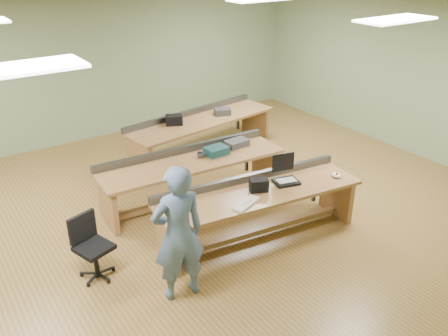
{
  "coord_description": "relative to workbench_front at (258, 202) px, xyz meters",
  "views": [
    {
      "loc": [
        -3.24,
        -5.74,
        3.93
      ],
      "look_at": [
        0.26,
        -0.6,
        0.96
      ],
      "focal_mm": 38.0,
      "sensor_mm": 36.0,
      "label": 1
    }
  ],
  "objects": [
    {
      "name": "mug",
      "position": [
        -0.08,
        1.44,
        0.23
      ],
      "size": [
        0.14,
        0.14,
        0.09
      ],
      "primitive_type": "imported",
      "rotation": [
        0.0,
        0.0,
        0.32
      ],
      "color": "#363639",
      "rests_on": "workbench_mid"
    },
    {
      "name": "laptop_screen",
      "position": [
        0.52,
        0.1,
        0.46
      ],
      "size": [
        0.34,
        0.1,
        0.27
      ],
      "primitive_type": "cube",
      "rotation": [
        0.0,
        0.0,
        -0.26
      ],
      "color": "black",
      "rests_on": "laptop_base"
    },
    {
      "name": "task_chair",
      "position": [
        -2.31,
        0.45,
        -0.24
      ],
      "size": [
        0.58,
        0.58,
        0.86
      ],
      "rotation": [
        0.0,
        0.0,
        0.3
      ],
      "color": "black",
      "rests_on": "floor"
    },
    {
      "name": "ceiling",
      "position": [
        -0.49,
        1.13,
        2.44
      ],
      "size": [
        10.0,
        10.0,
        0.0
      ],
      "primitive_type": "plane",
      "color": "silver",
      "rests_on": "wall_back"
    },
    {
      "name": "fluor_panels",
      "position": [
        -0.49,
        1.13,
        2.41
      ],
      "size": [
        6.2,
        3.5,
        0.03
      ],
      "color": "white",
      "rests_on": "ceiling"
    },
    {
      "name": "workbench_front",
      "position": [
        0.0,
        0.0,
        0.0
      ],
      "size": [
        3.1,
        1.18,
        0.86
      ],
      "rotation": [
        0.0,
        0.0,
        -0.12
      ],
      "color": "#A36D45",
      "rests_on": "floor"
    },
    {
      "name": "workbench_back",
      "position": [
        0.91,
        3.01,
        0.0
      ],
      "size": [
        3.29,
        1.29,
        0.86
      ],
      "rotation": [
        0.0,
        0.0,
        0.14
      ],
      "color": "#A36D45",
      "rests_on": "floor"
    },
    {
      "name": "trackball_mouse",
      "position": [
        1.23,
        -0.32,
        0.22
      ],
      "size": [
        0.14,
        0.16,
        0.06
      ],
      "primitive_type": "ellipsoid",
      "rotation": [
        0.0,
        0.0,
        0.08
      ],
      "color": "white",
      "rests_on": "workbench_front"
    },
    {
      "name": "parts_bin_teal",
      "position": [
        0.21,
        1.4,
        0.25
      ],
      "size": [
        0.38,
        0.3,
        0.13
      ],
      "primitive_type": "cube",
      "rotation": [
        0.0,
        0.0,
        0.06
      ],
      "color": "#133A40",
      "rests_on": "workbench_mid"
    },
    {
      "name": "keyboard",
      "position": [
        -0.37,
        -0.21,
        0.2
      ],
      "size": [
        0.49,
        0.31,
        0.03
      ],
      "primitive_type": "cube",
      "rotation": [
        0.0,
        0.0,
        0.36
      ],
      "color": "silver",
      "rests_on": "workbench_front"
    },
    {
      "name": "person",
      "position": [
        -1.57,
        -0.49,
        0.31
      ],
      "size": [
        0.69,
        0.5,
        1.75
      ],
      "primitive_type": "imported",
      "rotation": [
        0.0,
        0.0,
        3.01
      ],
      "color": "slate",
      "rests_on": "floor"
    },
    {
      "name": "tray_back",
      "position": [
        1.41,
        3.0,
        0.25
      ],
      "size": [
        0.37,
        0.32,
        0.13
      ],
      "primitive_type": "cube",
      "rotation": [
        0.0,
        0.0,
        -0.34
      ],
      "color": "#363639",
      "rests_on": "workbench_back"
    },
    {
      "name": "floor",
      "position": [
        -0.49,
        1.13,
        -0.56
      ],
      "size": [
        10.0,
        10.0,
        0.0
      ],
      "primitive_type": "plane",
      "color": "olive",
      "rests_on": "ground"
    },
    {
      "name": "camera_bag",
      "position": [
        0.0,
        0.0,
        0.28
      ],
      "size": [
        0.3,
        0.26,
        0.18
      ],
      "primitive_type": "cube",
      "rotation": [
        0.0,
        0.0,
        -0.42
      ],
      "color": "black",
      "rests_on": "workbench_front"
    },
    {
      "name": "storage_box_back",
      "position": [
        0.33,
        3.05,
        0.28
      ],
      "size": [
        0.38,
        0.34,
        0.18
      ],
      "primitive_type": "cube",
      "rotation": [
        0.0,
        0.0,
        -0.44
      ],
      "color": "black",
      "rests_on": "workbench_back"
    },
    {
      "name": "wall_front",
      "position": [
        -0.49,
        -2.87,
        0.94
      ],
      "size": [
        10.0,
        0.04,
        3.0
      ],
      "primitive_type": "cube",
      "color": "gray",
      "rests_on": "floor"
    },
    {
      "name": "workbench_mid",
      "position": [
        -0.24,
        1.44,
        0.0
      ],
      "size": [
        3.13,
        1.01,
        0.86
      ],
      "rotation": [
        0.0,
        0.0,
        -0.06
      ],
      "color": "#A36D45",
      "rests_on": "floor"
    },
    {
      "name": "wall_right",
      "position": [
        4.51,
        1.13,
        0.94
      ],
      "size": [
        0.04,
        8.0,
        3.0
      ],
      "primitive_type": "cube",
      "color": "gray",
      "rests_on": "floor"
    },
    {
      "name": "drinks_can",
      "position": [
        -0.57,
        1.5,
        0.24
      ],
      "size": [
        0.08,
        0.08,
        0.11
      ],
      "primitive_type": "cylinder",
      "rotation": [
        0.0,
        0.0,
        0.42
      ],
      "color": "silver",
      "rests_on": "workbench_mid"
    },
    {
      "name": "parts_bin_grey",
      "position": [
        0.7,
        1.5,
        0.24
      ],
      "size": [
        0.41,
        0.27,
        0.11
      ],
      "primitive_type": "cube",
      "rotation": [
        0.0,
        0.0,
        0.05
      ],
      "color": "#363639",
      "rests_on": "workbench_mid"
    },
    {
      "name": "laptop_base",
      "position": [
        0.48,
        -0.04,
        0.21
      ],
      "size": [
        0.41,
        0.36,
        0.04
      ],
      "primitive_type": "cube",
      "rotation": [
        0.0,
        0.0,
        -0.26
      ],
      "color": "black",
      "rests_on": "workbench_front"
    },
    {
      "name": "wall_back",
      "position": [
        -0.49,
        5.13,
        0.94
      ],
      "size": [
        10.0,
        0.04,
        3.0
      ],
      "primitive_type": "cube",
      "color": "gray",
      "rests_on": "floor"
    }
  ]
}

